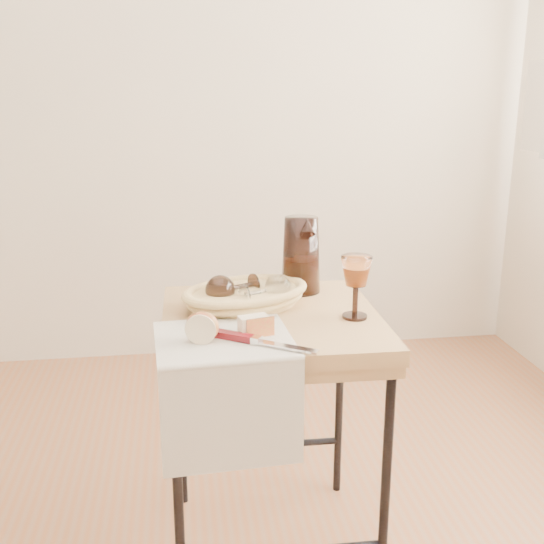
{
  "coord_description": "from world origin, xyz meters",
  "views": [
    {
      "loc": [
        0.15,
        -1.26,
        1.28
      ],
      "look_at": [
        0.38,
        0.3,
        0.83
      ],
      "focal_mm": 43.08,
      "sensor_mm": 36.0,
      "label": 1
    }
  ],
  "objects": [
    {
      "name": "goblet_lying_b",
      "position": [
        0.36,
        0.37,
        0.76
      ],
      "size": [
        0.14,
        0.12,
        0.07
      ],
      "primitive_type": null,
      "rotation": [
        0.0,
        0.0,
        0.44
      ],
      "color": "white",
      "rests_on": "bread_basket"
    },
    {
      "name": "wine_goblet",
      "position": [
        0.58,
        0.26,
        0.79
      ],
      "size": [
        0.1,
        0.1,
        0.16
      ],
      "primitive_type": null,
      "rotation": [
        0.0,
        0.0,
        -0.29
      ],
      "color": "white",
      "rests_on": "side_table"
    },
    {
      "name": "apple_half",
      "position": [
        0.19,
        0.14,
        0.75
      ],
      "size": [
        0.08,
        0.06,
        0.07
      ],
      "primitive_type": "ellipsoid",
      "rotation": [
        0.0,
        0.0,
        -0.25
      ],
      "color": "red",
      "rests_on": "tea_towel"
    },
    {
      "name": "tea_towel",
      "position": [
        0.24,
        0.15,
        0.71
      ],
      "size": [
        0.33,
        0.3,
        0.01
      ],
      "primitive_type": "cube",
      "rotation": [
        0.0,
        0.0,
        0.06
      ],
      "color": "silver",
      "rests_on": "side_table"
    },
    {
      "name": "bread_basket",
      "position": [
        0.32,
        0.38,
        0.74
      ],
      "size": [
        0.37,
        0.32,
        0.05
      ],
      "primitive_type": null,
      "rotation": [
        0.0,
        0.0,
        0.38
      ],
      "color": "#B88443",
      "rests_on": "side_table"
    },
    {
      "name": "goblet_lying_a",
      "position": [
        0.29,
        0.4,
        0.76
      ],
      "size": [
        0.15,
        0.13,
        0.08
      ],
      "primitive_type": null,
      "rotation": [
        0.0,
        0.0,
        3.6
      ],
      "color": "#37241C",
      "rests_on": "bread_basket"
    },
    {
      "name": "pitcher",
      "position": [
        0.49,
        0.5,
        0.82
      ],
      "size": [
        0.18,
        0.25,
        0.26
      ],
      "primitive_type": null,
      "rotation": [
        0.0,
        0.0,
        -0.14
      ],
      "color": "black",
      "rests_on": "side_table"
    },
    {
      "name": "apple_wedge",
      "position": [
        0.31,
        0.16,
        0.74
      ],
      "size": [
        0.08,
        0.05,
        0.05
      ],
      "primitive_type": "cube",
      "rotation": [
        0.0,
        0.0,
        0.23
      ],
      "color": "beige",
      "rests_on": "tea_towel"
    },
    {
      "name": "side_table",
      "position": [
        0.38,
        0.32,
        0.36
      ],
      "size": [
        0.57,
        0.57,
        0.71
      ],
      "primitive_type": null,
      "rotation": [
        0.0,
        0.0,
        -0.02
      ],
      "color": "brown",
      "rests_on": "floor"
    },
    {
      "name": "table_knife",
      "position": [
        0.32,
        0.1,
        0.73
      ],
      "size": [
        0.23,
        0.16,
        0.02
      ],
      "primitive_type": null,
      "rotation": [
        0.0,
        0.0,
        -0.58
      ],
      "color": "silver",
      "rests_on": "tea_towel"
    },
    {
      "name": "wall_back",
      "position": [
        0.0,
        1.8,
        1.35
      ],
      "size": [
        3.6,
        0.0,
        2.7
      ],
      "primitive_type": "cube",
      "color": "#C4B19B",
      "rests_on": "ground"
    }
  ]
}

